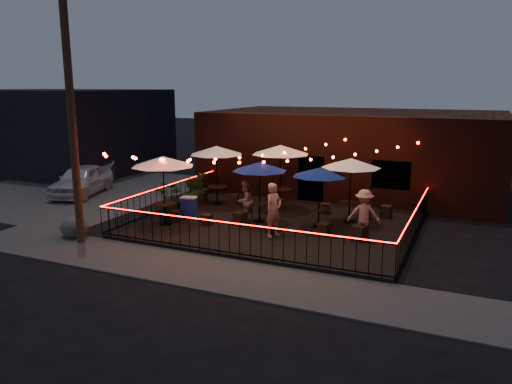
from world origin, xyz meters
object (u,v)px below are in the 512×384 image
cooler (189,207)px  boulder (74,228)px  utility_pole (72,125)px  cafe_table_0 (163,162)px  cafe_table_4 (320,173)px  cafe_table_1 (216,151)px  cafe_table_5 (351,164)px  cafe_table_3 (280,151)px  cafe_table_2 (260,167)px

cooler → boulder: size_ratio=0.86×
utility_pole → cooler: bearing=64.3°
cafe_table_0 → cafe_table_4: (5.38, 2.01, -0.33)m
cafe_table_4 → cafe_table_0: bearing=-159.5°
boulder → cafe_table_0: bearing=47.1°
cooler → cafe_table_1: bearing=74.8°
cafe_table_5 → utility_pole: bearing=-143.2°
cafe_table_1 → cafe_table_3: 2.82m
utility_pole → cafe_table_4: bearing=34.0°
cafe_table_1 → utility_pole: bearing=-105.9°
cafe_table_1 → cafe_table_4: (5.16, -1.68, -0.31)m
utility_pole → cafe_table_1: (1.82, 6.40, -1.51)m
cafe_table_3 → boulder: (-5.19, -6.55, -2.23)m
cafe_table_5 → cafe_table_2: bearing=-156.1°
utility_pole → cafe_table_4: (6.98, 4.71, -1.82)m
cafe_table_2 → cafe_table_4: cafe_table_2 is taller
cafe_table_3 → cafe_table_2: bearing=-87.3°
cafe_table_3 → cooler: 4.49m
cafe_table_2 → cafe_table_3: 2.44m
utility_pole → cafe_table_2: utility_pole is taller
boulder → cafe_table_2: bearing=38.0°
cafe_table_1 → cafe_table_0: bearing=-93.4°
cafe_table_1 → cooler: 3.13m
cafe_table_3 → cafe_table_1: bearing=-169.9°
cafe_table_2 → cafe_table_5: cafe_table_5 is taller
boulder → cafe_table_5: bearing=33.3°
cafe_table_4 → cafe_table_2: bearing=-174.2°
cafe_table_0 → cafe_table_2: (3.11, 1.78, -0.25)m
cafe_table_0 → cafe_table_3: bearing=54.5°
cafe_table_2 → cooler: bearing=-169.0°
cafe_table_3 → cafe_table_4: size_ratio=1.19×
utility_pole → cafe_table_0: size_ratio=3.10×
utility_pole → cafe_table_5: 9.93m
cafe_table_5 → boulder: size_ratio=2.89×
cafe_table_3 → cafe_table_0: bearing=-125.5°
cafe_table_4 → cafe_table_5: bearing=53.5°
cafe_table_3 → cooler: (-2.70, -2.96, -2.04)m
cafe_table_4 → cooler: (-5.09, -0.78, -1.61)m
utility_pole → boulder: (-0.60, 0.34, -3.62)m
cafe_table_2 → cooler: size_ratio=2.96×
boulder → cafe_table_1: bearing=68.2°
cafe_table_1 → boulder: bearing=-111.8°
cafe_table_0 → cafe_table_4: size_ratio=1.11×
utility_pole → cafe_table_4: 8.62m
utility_pole → cafe_table_2: size_ratio=3.27×
cafe_table_3 → boulder: size_ratio=2.87×
cafe_table_2 → cafe_table_4: bearing=5.8°
cafe_table_4 → cafe_table_3: bearing=137.6°
cafe_table_2 → cafe_table_0: bearing=-150.2°
utility_pole → cafe_table_0: (1.60, 2.70, -1.49)m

